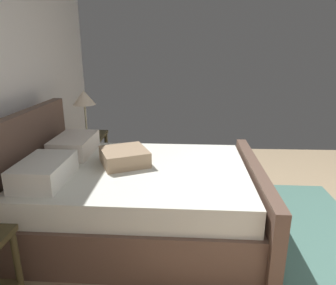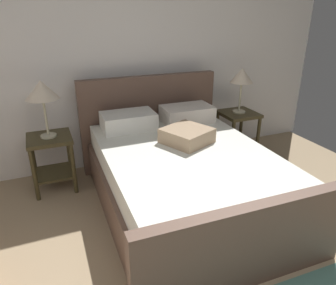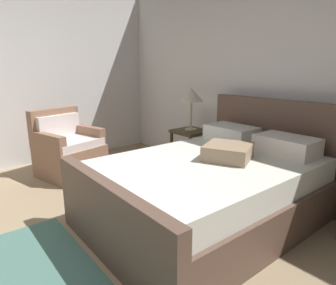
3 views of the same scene
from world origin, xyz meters
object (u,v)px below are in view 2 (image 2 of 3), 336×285
(bed, at_px, (182,173))
(nightstand_right, at_px, (237,127))
(table_lamp_right, at_px, (242,77))
(nightstand_left, at_px, (52,154))
(table_lamp_left, at_px, (42,91))

(bed, height_order, nightstand_right, bed)
(nightstand_right, bearing_deg, table_lamp_right, 90.00)
(nightstand_left, bearing_deg, nightstand_right, -1.08)
(bed, relative_size, nightstand_right, 3.69)
(table_lamp_right, xyz_separation_m, nightstand_left, (-2.28, 0.04, -0.65))
(table_lamp_right, bearing_deg, nightstand_left, 178.92)
(nightstand_left, relative_size, table_lamp_left, 1.03)
(bed, xyz_separation_m, table_lamp_right, (1.14, 0.76, 0.71))
(nightstand_right, bearing_deg, table_lamp_left, 178.92)
(nightstand_right, distance_m, table_lamp_left, 2.38)
(nightstand_right, bearing_deg, bed, -146.24)
(bed, relative_size, table_lamp_right, 3.98)
(bed, xyz_separation_m, table_lamp_left, (-1.14, 0.80, 0.73))
(table_lamp_right, height_order, table_lamp_left, table_lamp_left)
(nightstand_right, height_order, table_lamp_left, table_lamp_left)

